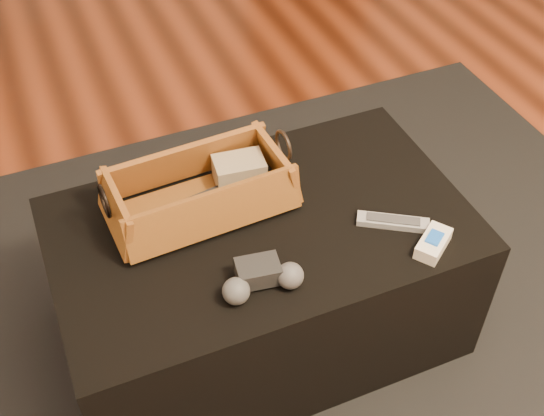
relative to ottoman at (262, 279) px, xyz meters
name	(u,v)px	position (x,y,z in m)	size (l,w,h in m)	color
area_rug	(270,342)	(0.00, -0.05, -0.22)	(2.60, 2.00, 0.01)	black
ottoman	(262,279)	(0.00, 0.00, 0.00)	(1.00, 0.60, 0.42)	black
tv_remote	(195,207)	(-0.14, 0.08, 0.24)	(0.24, 0.05, 0.02)	black
cloth_bundle	(239,171)	(0.00, 0.14, 0.26)	(0.12, 0.08, 0.07)	tan
wicker_basket	(200,192)	(-0.12, 0.10, 0.26)	(0.46, 0.26, 0.16)	brown
game_controller	(261,279)	(-0.07, -0.18, 0.24)	(0.19, 0.11, 0.06)	black
silver_remote	(393,222)	(0.29, -0.13, 0.22)	(0.17, 0.12, 0.02)	#A5A6AC
cream_gadget	(433,243)	(0.33, -0.23, 0.23)	(0.12, 0.10, 0.04)	white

